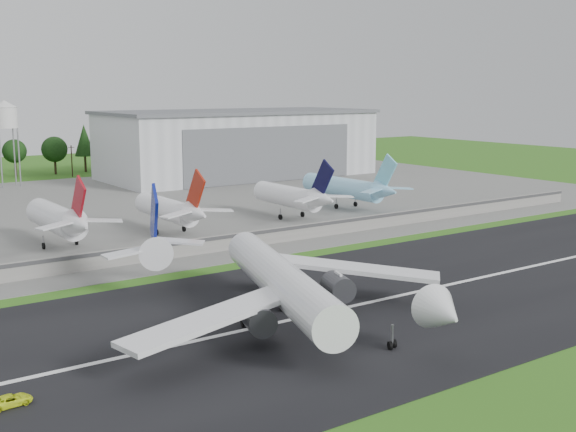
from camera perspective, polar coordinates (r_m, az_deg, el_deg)
ground at (r=104.24m, az=7.88°, el=-8.62°), size 600.00×600.00×0.00m
runway at (r=111.37m, az=4.36°, el=-7.30°), size 320.00×60.00×0.10m
runway_centerline at (r=111.36m, az=4.36°, el=-7.27°), size 220.00×1.00×0.02m
apron at (r=206.28m, az=-15.37°, el=0.42°), size 320.00×150.00×0.10m
blast_fence at (r=147.30m, az=-6.79°, el=-2.34°), size 240.00×0.61×3.50m
hangar_east at (r=277.35m, az=-3.95°, el=5.75°), size 102.00×47.00×25.20m
water_tower at (r=264.70m, az=-21.47°, el=7.47°), size 8.40×8.40×29.40m
utility_poles at (r=282.28m, az=-20.89°, el=2.61°), size 230.00×3.00×12.00m
treeline at (r=296.76m, az=-21.61°, el=2.90°), size 320.00×16.00×22.00m
main_airliner at (r=103.14m, az=-0.34°, el=-5.88°), size 54.46×57.84×18.17m
ground_vehicle at (r=83.85m, az=-21.07°, el=-13.44°), size 4.66×2.41×1.26m
parked_jet_red_a at (r=157.89m, az=-17.50°, el=-0.27°), size 7.36×31.29×16.74m
parked_jet_red_b at (r=167.17m, az=-9.11°, el=0.50°), size 7.36×31.29×16.37m
parked_jet_navy at (r=184.59m, az=0.54°, el=1.56°), size 7.36×31.29×16.51m
parked_jet_skyblue at (r=202.06m, az=4.88°, el=2.26°), size 7.36×37.29×16.55m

